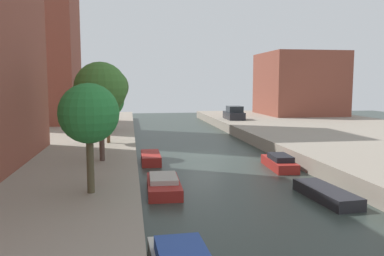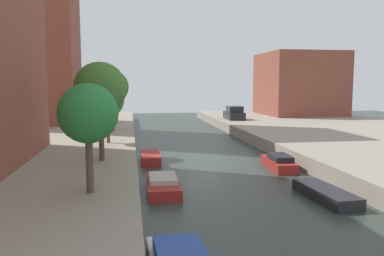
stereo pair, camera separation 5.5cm
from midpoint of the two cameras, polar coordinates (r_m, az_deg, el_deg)
The scene contains 11 objects.
ground_plane at distance 29.23m, azimuth 1.60°, elevation -3.96°, with size 84.00×84.00×0.00m, color #2D3833.
low_block_right at distance 56.72m, azimuth 15.31°, elevation 6.24°, with size 10.00×10.36×8.52m, color brown.
street_tree_0 at distance 15.71m, azimuth -14.92°, elevation 1.99°, with size 2.36×2.36×4.34m.
street_tree_1 at distance 22.22m, azimuth -13.28°, elevation 5.59°, with size 2.92×2.92×5.51m.
street_tree_2 at distance 28.90m, azimuth -12.27°, elevation 3.88°, with size 2.38×2.38×4.27m.
street_tree_3 at distance 36.19m, azimuth -11.67°, elevation 5.90°, with size 3.04×3.04×5.54m.
parked_car at distance 47.53m, azimuth 6.12°, elevation 2.09°, with size 2.03×4.14×1.62m.
moored_boat_left_1 at distance 19.53m, azimuth -4.25°, elevation -8.27°, with size 1.68×3.93×0.78m.
moored_boat_left_2 at distance 26.58m, azimuth -6.11°, elevation -4.37°, with size 1.28×3.54×0.62m.
moored_boat_right_1 at distance 19.18m, azimuth 18.91°, elevation -9.09°, with size 1.58×4.04×0.54m.
moored_boat_right_2 at distance 25.18m, azimuth 12.58°, elevation -4.94°, with size 1.53×3.83×0.90m.
Camera 1 is at (-5.36, -28.23, 5.32)m, focal length 36.55 mm.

